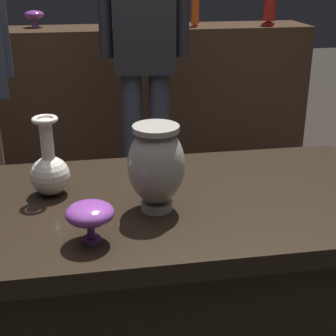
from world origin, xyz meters
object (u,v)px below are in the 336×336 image
object	(u,v)px
vase_centerpiece	(156,165)
shelf_vase_far_right	(270,4)
shelf_vase_center	(116,6)
vase_left_accent	(90,214)
vase_right_accent	(50,170)
shelf_vase_left	(34,15)
shelf_vase_right	(195,12)
visitor_center_back	(144,41)

from	to	relation	value
vase_centerpiece	shelf_vase_far_right	distance (m)	2.51
shelf_vase_far_right	shelf_vase_center	bearing A→B (deg)	-177.99
vase_left_accent	vase_right_accent	xyz separation A→B (m)	(-0.10, 0.27, 0.00)
shelf_vase_left	shelf_vase_center	bearing A→B (deg)	-14.61
vase_left_accent	shelf_vase_center	world-z (taller)	shelf_vase_center
vase_left_accent	vase_right_accent	bearing A→B (deg)	110.16
vase_centerpiece	shelf_vase_center	distance (m)	2.21
shelf_vase_right	visitor_center_back	bearing A→B (deg)	-121.71
vase_centerpiece	vase_left_accent	world-z (taller)	vase_centerpiece
shelf_vase_right	shelf_vase_far_right	xyz separation A→B (m)	(0.52, 0.02, 0.04)
vase_centerpiece	shelf_vase_center	xyz separation A→B (m)	(0.07, 2.20, 0.20)
vase_centerpiece	shelf_vase_left	xyz separation A→B (m)	(-0.45, 2.34, 0.14)
shelf_vase_far_right	vase_right_accent	bearing A→B (deg)	-123.32
shelf_vase_right	vase_centerpiece	bearing A→B (deg)	-104.90
vase_right_accent	shelf_vase_right	xyz separation A→B (m)	(0.86, 2.08, 0.21)
shelf_vase_center	shelf_vase_right	distance (m)	0.52
vase_centerpiece	vase_left_accent	bearing A→B (deg)	-141.74
vase_left_accent	shelf_vase_center	xyz separation A→B (m)	(0.24, 2.34, 0.25)
vase_centerpiece	shelf_vase_right	size ratio (longest dim) A/B	1.20
vase_right_accent	shelf_vase_left	bearing A→B (deg)	94.67
vase_right_accent	shelf_vase_center	size ratio (longest dim) A/B	0.79
vase_left_accent	shelf_vase_left	xyz separation A→B (m)	(-0.28, 2.47, 0.20)
vase_centerpiece	shelf_vase_far_right	world-z (taller)	shelf_vase_far_right
vase_centerpiece	visitor_center_back	size ratio (longest dim) A/B	0.13
vase_centerpiece	vase_left_accent	distance (m)	0.22
vase_left_accent	shelf_vase_right	world-z (taller)	shelf_vase_right
shelf_vase_center	vase_left_accent	bearing A→B (deg)	-95.87
vase_centerpiece	vase_right_accent	xyz separation A→B (m)	(-0.27, 0.14, -0.05)
visitor_center_back	vase_left_accent	bearing A→B (deg)	83.83
visitor_center_back	shelf_vase_center	bearing A→B (deg)	-76.71
shelf_vase_center	shelf_vase_far_right	distance (m)	1.04
vase_centerpiece	vase_right_accent	world-z (taller)	vase_centerpiece
shelf_vase_left	visitor_center_back	distance (m)	1.02
vase_centerpiece	visitor_center_back	bearing A→B (deg)	83.84
vase_left_accent	shelf_vase_far_right	distance (m)	2.71
shelf_vase_far_right	vase_left_accent	bearing A→B (deg)	-118.34
vase_right_accent	shelf_vase_left	distance (m)	2.21
vase_centerpiece	shelf_vase_left	distance (m)	2.39
shelf_vase_right	visitor_center_back	world-z (taller)	visitor_center_back
vase_centerpiece	vase_right_accent	size ratio (longest dim) A/B	1.02
vase_left_accent	shelf_vase_center	bearing A→B (deg)	84.13
shelf_vase_right	shelf_vase_far_right	size ratio (longest dim) A/B	0.67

